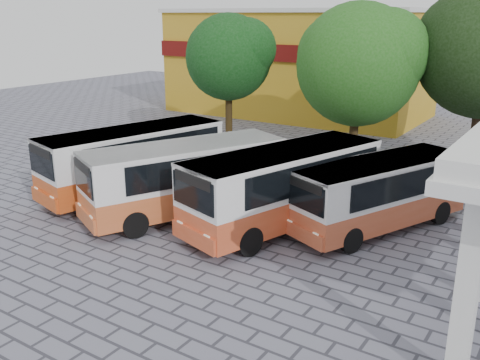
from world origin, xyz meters
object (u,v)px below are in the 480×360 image
Objects in this scene: bus_centre_right at (284,183)px; bus_far_right at (380,190)px; bus_far_left at (134,157)px; bus_centre_left at (186,175)px; parked_car at (78,171)px.

bus_far_right is at bearing 46.88° from bus_centre_right.
bus_centre_right is (7.56, 0.27, 0.01)m from bus_far_left.
bus_far_left is 1.01× the size of bus_centre_left.
parked_car is at bearing -147.55° from bus_far_right.
parked_car is (-14.28, -2.34, -0.97)m from bus_far_right.
bus_centre_right reaches higher than bus_far_left.
parked_car is at bearing -158.99° from bus_centre_left.
bus_far_left reaches higher than bus_centre_left.
bus_far_left reaches higher than bus_far_right.
bus_centre_right is 3.62m from bus_far_right.
bus_far_right is 14.51m from parked_car.
bus_centre_left is 0.99× the size of bus_centre_right.
bus_centre_left is 1.10× the size of bus_far_right.
bus_centre_right is at bearing 29.43° from parked_car.
bus_centre_left is at bearing -147.92° from bus_centre_right.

